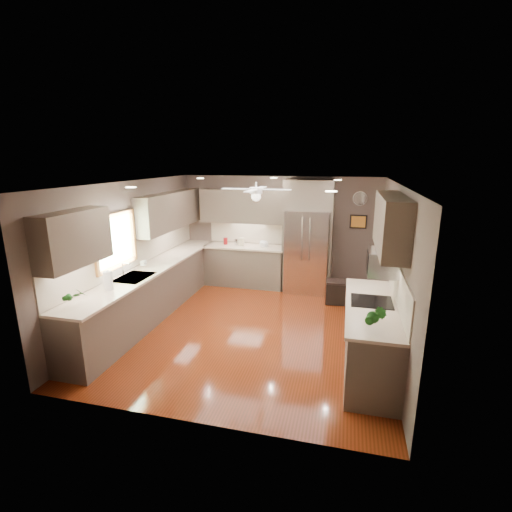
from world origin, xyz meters
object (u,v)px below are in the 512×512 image
at_px(potted_plant_right, 376,317).
at_px(paper_towel, 108,281).
at_px(canister_a, 226,241).
at_px(bowl, 264,246).
at_px(soap_bottle, 144,263).
at_px(potted_plant_left, 76,295).
at_px(refrigerator, 308,239).
at_px(canister_c, 242,242).
at_px(stool, 335,292).
at_px(canister_b, 237,242).
at_px(microwave, 383,262).

bearing_deg(potted_plant_right, paper_towel, 173.04).
xyz_separation_m(canister_a, bowl, (0.92, -0.03, -0.05)).
xyz_separation_m(soap_bottle, bowl, (1.78, 2.11, -0.06)).
bearing_deg(potted_plant_left, refrigerator, 56.39).
bearing_deg(canister_c, potted_plant_left, -106.05).
xyz_separation_m(potted_plant_right, stool, (-0.53, 3.16, -0.87)).
height_order(soap_bottle, bowl, soap_bottle).
xyz_separation_m(canister_a, potted_plant_left, (-0.76, -4.06, 0.08)).
bearing_deg(canister_b, stool, -16.08).
height_order(soap_bottle, paper_towel, paper_towel).
relative_size(refrigerator, stool, 5.27).
distance_m(canister_b, potted_plant_left, 4.18).
bearing_deg(canister_a, canister_c, -4.46).
relative_size(soap_bottle, paper_towel, 0.53).
distance_m(canister_a, potted_plant_right, 4.93).
distance_m(canister_b, paper_towel, 3.50).
distance_m(soap_bottle, refrigerator, 3.47).
height_order(canister_b, canister_c, canister_c).
bearing_deg(canister_c, potted_plant_right, -54.60).
bearing_deg(soap_bottle, canister_a, 68.13).
distance_m(potted_plant_right, bowl, 4.39).
xyz_separation_m(canister_b, refrigerator, (1.63, -0.05, 0.18)).
bearing_deg(potted_plant_right, microwave, 83.17).
bearing_deg(potted_plant_right, canister_b, 126.52).
relative_size(canister_a, potted_plant_right, 0.46).
bearing_deg(potted_plant_right, stool, 99.52).
relative_size(potted_plant_left, bowl, 1.38).
height_order(canister_b, soap_bottle, soap_bottle).
height_order(bowl, stool, bowl).
bearing_deg(canister_a, potted_plant_right, -51.00).
relative_size(soap_bottle, microwave, 0.32).
height_order(canister_c, soap_bottle, canister_c).
height_order(microwave, stool, microwave).
xyz_separation_m(refrigerator, paper_towel, (-2.65, -3.31, -0.11)).
relative_size(canister_a, stool, 0.33).
xyz_separation_m(canister_c, potted_plant_left, (-1.16, -4.02, 0.07)).
bearing_deg(paper_towel, stool, 38.99).
distance_m(canister_c, stool, 2.40).
bearing_deg(potted_plant_left, potted_plant_right, 3.34).
xyz_separation_m(canister_a, canister_c, (0.40, -0.03, 0.01)).
relative_size(canister_b, potted_plant_left, 0.48).
bearing_deg(canister_b, canister_c, -9.88).
xyz_separation_m(canister_b, potted_plant_left, (-1.03, -4.05, 0.09)).
relative_size(canister_a, canister_b, 0.99).
bearing_deg(refrigerator, canister_a, 178.38).
bearing_deg(potted_plant_right, canister_a, 129.00).
relative_size(canister_a, potted_plant_left, 0.47).
distance_m(soap_bottle, stool, 3.81).
xyz_separation_m(potted_plant_right, paper_towel, (-3.85, 0.47, -0.03)).
distance_m(stool, paper_towel, 4.36).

